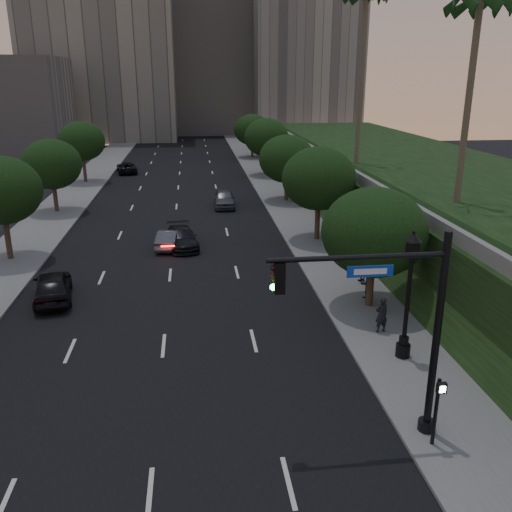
{
  "coord_description": "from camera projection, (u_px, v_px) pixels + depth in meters",
  "views": [
    {
      "loc": [
        1.54,
        -16.71,
        11.3
      ],
      "look_at": [
        4.26,
        6.28,
        3.6
      ],
      "focal_mm": 38.0,
      "sensor_mm": 36.0,
      "label": 1
    }
  ],
  "objects": [
    {
      "name": "pedestrian_b",
      "position": [
        367.0,
        284.0,
        28.49
      ],
      "size": [
        0.85,
        0.72,
        1.53
      ],
      "primitive_type": "imported",
      "rotation": [
        0.0,
        0.0,
        3.35
      ],
      "color": "black",
      "rests_on": "sidewalk_right"
    },
    {
      "name": "tree_right_b",
      "position": [
        319.0,
        179.0,
        37.71
      ],
      "size": [
        5.2,
        5.2,
        6.74
      ],
      "color": "#38281C",
      "rests_on": "ground"
    },
    {
      "name": "tree_right_e",
      "position": [
        252.0,
        130.0,
        77.44
      ],
      "size": [
        5.2,
        5.2,
        6.24
      ],
      "color": "#38281C",
      "rests_on": "ground"
    },
    {
      "name": "pedestrian_signal",
      "position": [
        437.0,
        406.0,
        16.79
      ],
      "size": [
        0.3,
        0.33,
        2.5
      ],
      "color": "black",
      "rests_on": "ground"
    },
    {
      "name": "tree_right_c",
      "position": [
        287.0,
        159.0,
        50.12
      ],
      "size": [
        5.2,
        5.2,
        6.24
      ],
      "color": "#38281C",
      "rests_on": "ground"
    },
    {
      "name": "ground",
      "position": [
        157.0,
        412.0,
        19.14
      ],
      "size": [
        160.0,
        160.0,
        0.0
      ],
      "primitive_type": "plane",
      "color": "black",
      "rests_on": "ground"
    },
    {
      "name": "embankment",
      "position": [
        428.0,
        188.0,
        47.35
      ],
      "size": [
        18.0,
        90.0,
        4.0
      ],
      "primitive_type": "cube",
      "color": "black",
      "rests_on": "ground"
    },
    {
      "name": "sedan_far_right",
      "position": [
        224.0,
        199.0,
        49.0
      ],
      "size": [
        1.93,
        4.59,
        1.55
      ],
      "primitive_type": "imported",
      "rotation": [
        0.0,
        0.0,
        -0.02
      ],
      "color": "#505156",
      "rests_on": "ground"
    },
    {
      "name": "tree_right_a",
      "position": [
        374.0,
        232.0,
        26.56
      ],
      "size": [
        5.2,
        5.2,
        6.24
      ],
      "color": "#38281C",
      "rests_on": "ground"
    },
    {
      "name": "sidewalk_left",
      "position": [
        55.0,
        214.0,
        46.24
      ],
      "size": [
        4.5,
        140.0,
        0.15
      ],
      "primitive_type": "cube",
      "color": "slate",
      "rests_on": "ground"
    },
    {
      "name": "pedestrian_c",
      "position": [
        363.0,
        269.0,
        30.76
      ],
      "size": [
        0.96,
        0.75,
        1.52
      ],
      "primitive_type": "imported",
      "rotation": [
        0.0,
        0.0,
        3.64
      ],
      "color": "black",
      "rests_on": "sidewalk_right"
    },
    {
      "name": "office_block_left",
      "position": [
        102.0,
        49.0,
        99.22
      ],
      "size": [
        26.0,
        20.0,
        32.0
      ],
      "primitive_type": "cube",
      "color": "gray",
      "rests_on": "ground"
    },
    {
      "name": "tree_left_b",
      "position": [
        1.0,
        190.0,
        33.51
      ],
      "size": [
        5.0,
        5.0,
        6.71
      ],
      "color": "#38281C",
      "rests_on": "ground"
    },
    {
      "name": "sedan_near_left",
      "position": [
        52.0,
        286.0,
        28.54
      ],
      "size": [
        2.71,
        4.95,
        1.6
      ],
      "primitive_type": "imported",
      "rotation": [
        0.0,
        0.0,
        3.33
      ],
      "color": "black",
      "rests_on": "ground"
    },
    {
      "name": "tree_left_c",
      "position": [
        51.0,
        164.0,
        45.88
      ],
      "size": [
        5.0,
        5.0,
        6.34
      ],
      "color": "#38281C",
      "rests_on": "ground"
    },
    {
      "name": "sedan_mid_left",
      "position": [
        169.0,
        239.0,
        37.37
      ],
      "size": [
        1.85,
        4.03,
        1.28
      ],
      "primitive_type": "imported",
      "rotation": [
        0.0,
        0.0,
        3.01
      ],
      "color": "#505157",
      "rests_on": "ground"
    },
    {
      "name": "pedestrian_a",
      "position": [
        381.0,
        315.0,
        24.59
      ],
      "size": [
        0.7,
        0.54,
        1.7
      ],
      "primitive_type": "imported",
      "rotation": [
        0.0,
        0.0,
        3.37
      ],
      "color": "black",
      "rests_on": "sidewalk_right"
    },
    {
      "name": "tree_left_d",
      "position": [
        82.0,
        141.0,
        58.95
      ],
      "size": [
        5.0,
        5.0,
        6.71
      ],
      "color": "#38281C",
      "rests_on": "ground"
    },
    {
      "name": "road_surface",
      "position": [
        176.0,
        212.0,
        47.41
      ],
      "size": [
        16.0,
        140.0,
        0.02
      ],
      "primitive_type": "cube",
      "color": "black",
      "rests_on": "ground"
    },
    {
      "name": "traffic_signal_mast",
      "position": [
        403.0,
        336.0,
        16.74
      ],
      "size": [
        5.68,
        0.56,
        7.0
      ],
      "color": "black",
      "rests_on": "ground"
    },
    {
      "name": "tree_right_d",
      "position": [
        266.0,
        137.0,
        63.15
      ],
      "size": [
        5.2,
        5.2,
        6.74
      ],
      "color": "#38281C",
      "rests_on": "ground"
    },
    {
      "name": "sedan_far_left",
      "position": [
        127.0,
        168.0,
        66.28
      ],
      "size": [
        3.04,
        5.11,
        1.33
      ],
      "primitive_type": "imported",
      "rotation": [
        0.0,
        0.0,
        3.32
      ],
      "color": "black",
      "rests_on": "ground"
    },
    {
      "name": "parapet_wall",
      "position": [
        334.0,
        163.0,
        45.66
      ],
      "size": [
        0.35,
        90.0,
        0.7
      ],
      "primitive_type": "cube",
      "color": "slate",
      "rests_on": "embankment"
    },
    {
      "name": "street_lamp",
      "position": [
        407.0,
        301.0,
        21.92
      ],
      "size": [
        0.64,
        0.64,
        5.62
      ],
      "color": "black",
      "rests_on": "ground"
    },
    {
      "name": "sedan_near_right",
      "position": [
        182.0,
        238.0,
        37.41
      ],
      "size": [
        2.56,
        4.91,
        1.36
      ],
      "primitive_type": "imported",
      "rotation": [
        0.0,
        0.0,
        0.14
      ],
      "color": "black",
      "rests_on": "ground"
    },
    {
      "name": "office_block_right",
      "position": [
        302.0,
        40.0,
        106.6
      ],
      "size": [
        20.0,
        22.0,
        36.0
      ],
      "primitive_type": "cube",
      "color": "gray",
      "rests_on": "ground"
    },
    {
      "name": "office_block_mid",
      "position": [
        210.0,
        68.0,
        111.82
      ],
      "size": [
        22.0,
        18.0,
        26.0
      ],
      "primitive_type": "cube",
      "color": "#9F9992",
      "rests_on": "ground"
    },
    {
      "name": "sidewalk_right",
      "position": [
        291.0,
        208.0,
        48.53
      ],
      "size": [
        4.5,
        140.0,
        0.15
      ],
      "primitive_type": "cube",
      "color": "slate",
      "rests_on": "ground"
    },
    {
      "name": "office_block_filler",
      "position": [
        2.0,
        107.0,
        79.99
      ],
      "size": [
        18.0,
        16.0,
        14.0
      ],
      "primitive_type": "cube",
      "color": "#9F9992",
      "rests_on": "ground"
    }
  ]
}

